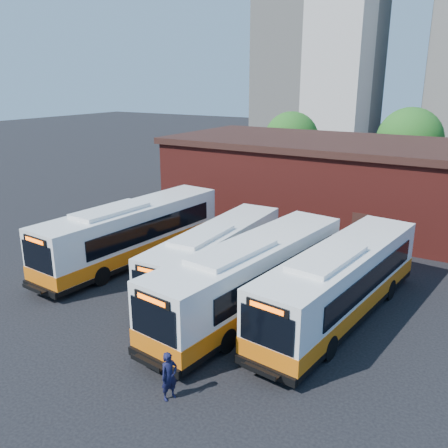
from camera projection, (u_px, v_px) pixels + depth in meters
The scene contains 9 objects.
ground at pixel (211, 322), 22.36m from camera, with size 220.00×220.00×0.00m, color black.
bus_west at pixel (133, 235), 29.52m from camera, with size 3.93×13.99×3.77m.
bus_midwest at pixel (216, 257), 26.37m from camera, with size 2.91×12.24×3.31m.
bus_mideast at pixel (252, 280), 22.96m from camera, with size 4.42×13.84×3.72m.
bus_east at pixel (340, 285), 22.40m from camera, with size 4.25×13.55×3.64m.
transit_worker at pixel (169, 376), 16.79m from camera, with size 0.67×0.44×1.83m, color black.
depot_building at pixel (346, 180), 37.76m from camera, with size 28.60×12.60×6.40m.
tree_west at pixel (291, 139), 52.11m from camera, with size 6.00×6.00×7.65m.
tree_mid at pixel (409, 140), 47.68m from camera, with size 6.56×6.56×8.36m.
Camera 1 is at (10.87, -16.80, 11.01)m, focal length 38.00 mm.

